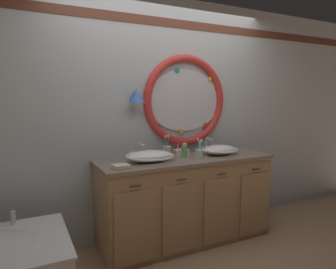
{
  "coord_description": "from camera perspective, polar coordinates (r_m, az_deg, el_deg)",
  "views": [
    {
      "loc": [
        -1.45,
        -2.45,
        1.52
      ],
      "look_at": [
        -0.11,
        0.25,
        1.15
      ],
      "focal_mm": 32.24,
      "sensor_mm": 36.0,
      "label": 1
    }
  ],
  "objects": [
    {
      "name": "toiletry_basket",
      "position": [
        3.35,
        2.4,
        -3.18
      ],
      "size": [
        0.16,
        0.11,
        0.11
      ],
      "color": "beige",
      "rests_on": "vanity_counter"
    },
    {
      "name": "toothbrush_holder_left",
      "position": [
        3.26,
        -0.2,
        -2.96
      ],
      "size": [
        0.09,
        0.09,
        0.22
      ],
      "color": "silver",
      "rests_on": "vanity_counter"
    },
    {
      "name": "back_wall_assembly",
      "position": [
        3.38,
        -0.63,
        3.52
      ],
      "size": [
        6.4,
        0.26,
        2.6
      ],
      "color": "silver",
      "rests_on": "ground_plane"
    },
    {
      "name": "faucet_set_left",
      "position": [
        3.18,
        -5.23,
        -3.2
      ],
      "size": [
        0.23,
        0.13,
        0.15
      ],
      "color": "silver",
      "rests_on": "vanity_counter"
    },
    {
      "name": "faucet_set_right",
      "position": [
        3.56,
        7.34,
        -2.07
      ],
      "size": [
        0.23,
        0.14,
        0.16
      ],
      "color": "silver",
      "rests_on": "vanity_counter"
    },
    {
      "name": "sink_basin_right",
      "position": [
        3.36,
        9.73,
        -2.84
      ],
      "size": [
        0.4,
        0.4,
        0.1
      ],
      "color": "white",
      "rests_on": "vanity_counter"
    },
    {
      "name": "toothbrush_holder_right",
      "position": [
        3.11,
        5.99,
        -3.53
      ],
      "size": [
        0.09,
        0.09,
        0.21
      ],
      "color": "silver",
      "rests_on": "vanity_counter"
    },
    {
      "name": "ground_plane",
      "position": [
        3.23,
        3.96,
        -21.15
      ],
      "size": [
        14.0,
        14.0,
        0.0
      ],
      "primitive_type": "plane",
      "color": "tan"
    },
    {
      "name": "vanity_counter",
      "position": [
        3.28,
        3.27,
        -12.04
      ],
      "size": [
        1.85,
        0.66,
        0.9
      ],
      "color": "tan",
      "rests_on": "ground_plane"
    },
    {
      "name": "soap_dispenser",
      "position": [
        3.16,
        3.1,
        -3.1
      ],
      "size": [
        0.06,
        0.07,
        0.15
      ],
      "color": "#6BAD66",
      "rests_on": "vanity_counter"
    },
    {
      "name": "sink_basin_left",
      "position": [
        2.95,
        -3.44,
        -4.06
      ],
      "size": [
        0.47,
        0.47,
        0.11
      ],
      "color": "white",
      "rests_on": "vanity_counter"
    },
    {
      "name": "folded_hand_towel",
      "position": [
        2.7,
        -8.84,
        -6.02
      ],
      "size": [
        0.15,
        0.13,
        0.04
      ],
      "color": "beige",
      "rests_on": "vanity_counter"
    }
  ]
}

